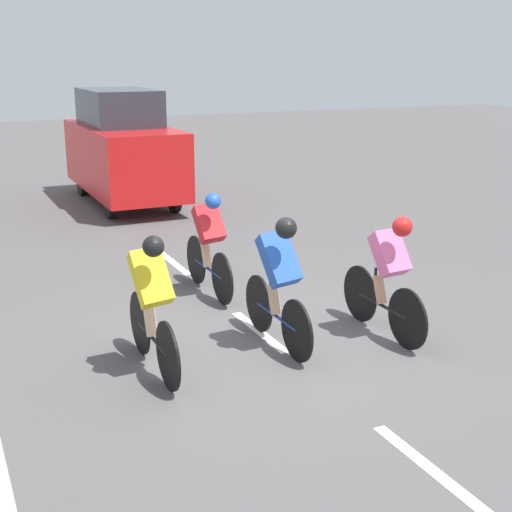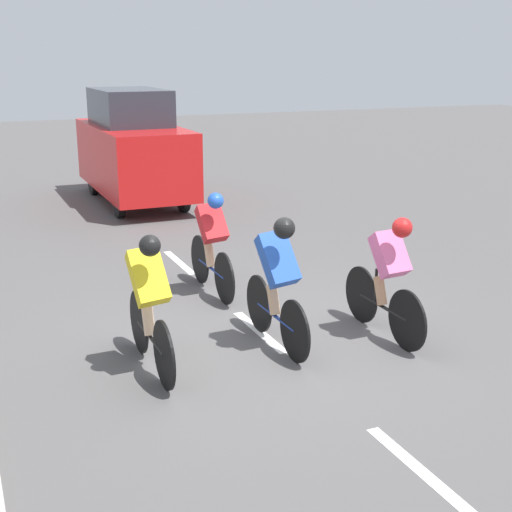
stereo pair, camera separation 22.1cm
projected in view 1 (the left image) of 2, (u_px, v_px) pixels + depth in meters
The scene contains 9 objects.
ground_plane at pixel (269, 339), 8.32m from camera, with size 60.00×60.00×0.00m, color #565454.
lane_stripe_near at pixel (428, 467), 5.75m from camera, with size 0.12×1.40×0.01m, color white.
lane_stripe_mid at pixel (259, 331), 8.54m from camera, with size 0.12×1.40×0.01m, color white.
lane_stripe_far at pixel (174, 263), 11.33m from camera, with size 0.12×1.40×0.01m, color white.
cyclist_pink at pixel (388, 273), 8.20m from camera, with size 0.34×1.67×1.49m.
cyclist_red at pixel (209, 241), 9.64m from camera, with size 0.36×1.69×1.47m.
cyclist_yellow at pixel (152, 301), 7.22m from camera, with size 0.37×1.69×1.54m.
cyclist_blue at pixel (279, 278), 7.85m from camera, with size 0.38×1.65×1.57m.
support_car at pixel (123, 148), 15.55m from camera, with size 1.70×4.34×2.47m.
Camera 1 is at (3.40, 6.95, 3.22)m, focal length 50.00 mm.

